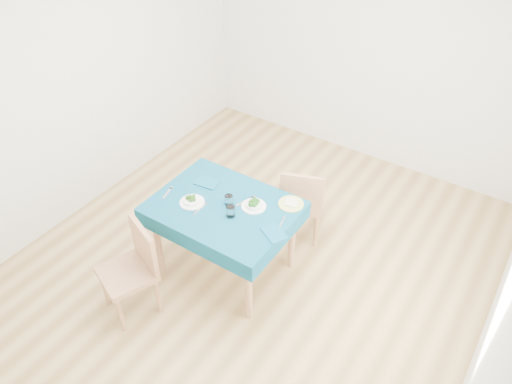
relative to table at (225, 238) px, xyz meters
The scene contains 16 objects.
room_shell 1.01m from the table, 47.72° to the left, with size 4.02×4.52×2.73m.
table is the anchor object (origin of this frame).
chair_near 0.92m from the table, 115.40° to the right, with size 0.41×0.45×1.03m, color #A6734E.
chair_far 0.88m from the table, 66.50° to the left, with size 0.40×0.44×1.01m, color #A6734E.
bowl_near 0.49m from the table, 154.26° to the right, with size 0.21×0.21×0.06m, color white, non-canonical shape.
bowl_far 0.49m from the table, 30.22° to the left, with size 0.21×0.21×0.06m, color white, non-canonical shape.
fork_near 0.65m from the table, 165.24° to the right, with size 0.02×0.16×0.00m, color silver.
knife_near 0.43m from the table, 134.88° to the right, with size 0.02×0.20×0.00m, color silver.
fork_far 0.43m from the table, 50.06° to the left, with size 0.02×0.19×0.00m, color silver.
knife_far 0.66m from the table, ahead, with size 0.01×0.19×0.00m, color silver.
napkin_near 0.52m from the table, 151.05° to the left, with size 0.20×0.14×0.01m, color navy.
napkin_far 0.67m from the table, ahead, with size 0.21×0.14×0.01m, color navy.
tumbler_center 0.43m from the table, 52.10° to the left, with size 0.07×0.07×0.09m, color white.
tumbler_side 0.45m from the table, 28.65° to the right, with size 0.08×0.08×0.10m, color white.
side_plate 0.69m from the table, 35.17° to the left, with size 0.22×0.22×0.01m, color #BCCB63.
bread_slice 0.70m from the table, 35.17° to the left, with size 0.10×0.10×0.02m, color beige.
Camera 1 is at (1.82, -2.73, 3.49)m, focal length 35.00 mm.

